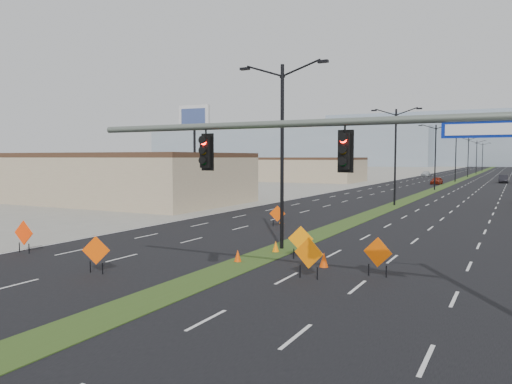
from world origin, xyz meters
The scene contains 29 objects.
ground centered at (0.00, 0.00, 0.00)m, with size 600.00×600.00×0.00m, color gray.
road_surface centered at (0.00, 100.00, 0.00)m, with size 25.00×400.00×0.02m, color black.
median_strip centered at (0.00, 100.00, 0.00)m, with size 2.00×400.00×0.04m, color #33491A.
building_sw_near centered at (-35.00, 30.00, 2.50)m, with size 40.00×16.00×5.00m, color tan.
building_sw_far centered at (-32.00, 85.00, 2.25)m, with size 30.00×14.00×4.50m, color tan.
mesa_west centered at (-120.00, 280.00, 11.00)m, with size 180.00×50.00×22.00m, color #8494A4.
mesa_backdrop centered at (-30.00, 320.00, 16.00)m, with size 140.00×50.00×32.00m, color #8494A4.
signal_mast centered at (8.56, 2.00, 4.79)m, with size 16.30×0.60×8.00m.
streetlight_0 centered at (0.00, 12.00, 5.42)m, with size 5.15×0.24×10.02m.
streetlight_1 centered at (0.00, 40.00, 5.42)m, with size 5.15×0.24×10.02m.
streetlight_2 centered at (0.00, 68.00, 5.42)m, with size 5.15×0.24×10.02m.
streetlight_3 centered at (0.00, 96.00, 5.42)m, with size 5.15×0.24×10.02m.
streetlight_4 centered at (0.00, 124.00, 5.42)m, with size 5.15×0.24×10.02m.
streetlight_5 centered at (0.00, 152.00, 5.42)m, with size 5.15×0.24×10.02m.
streetlight_6 centered at (0.00, 180.00, 5.42)m, with size 5.15×0.24×10.02m.
car_left centered at (-2.00, 84.57, 0.69)m, with size 1.64×4.07×1.39m, color maroon.
car_mid centered at (8.86, 96.22, 0.77)m, with size 1.64×4.70×1.55m, color black.
car_far centered at (-10.24, 124.40, 0.67)m, with size 1.87×4.61×1.34m, color silver.
construction_sign_0 centered at (-11.50, 4.64, 1.02)m, with size 1.30×0.13×1.73m.
construction_sign_1 centered at (-4.67, 3.00, 0.97)m, with size 1.15×0.53×1.64m.
construction_sign_2 centered at (-3.97, 19.83, 0.91)m, with size 1.11×0.43×1.55m.
construction_sign_3 centered at (2.00, 9.88, 0.98)m, with size 1.23×0.31×1.67m.
construction_sign_4 centered at (3.81, 6.42, 1.03)m, with size 1.31×0.16×1.75m.
construction_sign_5 centered at (6.24, 8.10, 1.00)m, with size 1.26×0.24×1.69m.
cone_0 centered at (-0.41, 7.87, 0.31)m, with size 0.37×0.37×0.62m, color #E24304.
cone_1 centered at (3.62, 8.77, 0.34)m, with size 0.41×0.41×0.69m, color #DD4104.
cone_2 centered at (0.13, 10.96, 0.32)m, with size 0.38×0.38×0.63m, color orange.
cone_3 centered at (-4.39, 21.46, 0.31)m, with size 0.37×0.37×0.61m, color #FF5D05.
pole_sign_west centered at (-16.77, 27.87, 8.27)m, with size 3.31×0.64×10.09m.
Camera 1 is at (11.37, -12.60, 5.04)m, focal length 35.00 mm.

